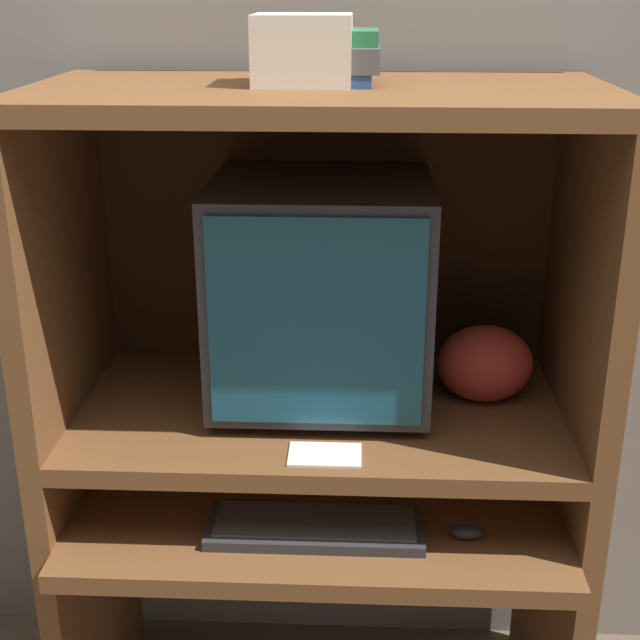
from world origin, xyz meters
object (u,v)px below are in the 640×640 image
Objects in this scene: storage_box at (303,50)px; keyboard at (318,526)px; crt_monitor at (321,290)px; snack_bag at (485,363)px; book_stack at (321,58)px; mouse at (466,531)px.

keyboard is at bearing -79.67° from storage_box.
snack_bag is (0.32, 0.00, -0.15)m from crt_monitor.
keyboard is (0.00, -0.22, -0.38)m from crt_monitor.
book_stack is 1.22× the size of storage_box.
book_stack is at bearing 27.50° from storage_box.
keyboard is 6.61× the size of mouse.
crt_monitor is 0.44m from keyboard.
crt_monitor is 1.10× the size of keyboard.
crt_monitor is 2.33× the size of snack_bag.
keyboard is 0.27m from mouse.
keyboard is 2.38× the size of storage_box.
crt_monitor is at bearing 51.36° from storage_box.
mouse is (0.27, -0.23, -0.38)m from crt_monitor.
snack_bag is (0.32, 0.22, 0.23)m from keyboard.
snack_bag reaches higher than keyboard.
crt_monitor is 0.35m from snack_bag.
keyboard is at bearing -89.28° from book_stack.
crt_monitor is at bearing 140.61° from mouse.
snack_bag is 0.69m from storage_box.
book_stack is at bearing -175.74° from snack_bag.
book_stack reaches higher than crt_monitor.
mouse is 0.32× the size of snack_bag.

